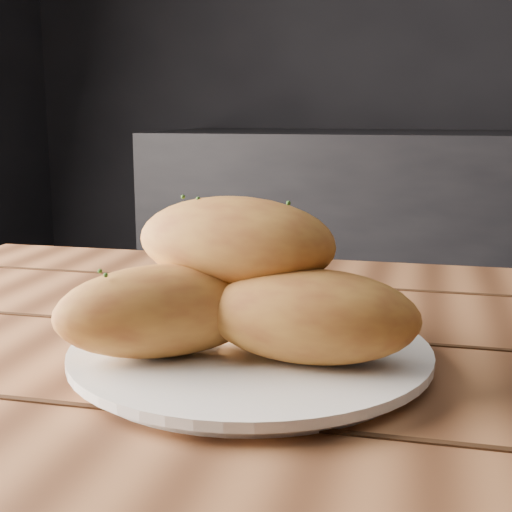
% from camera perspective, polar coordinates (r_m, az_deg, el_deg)
% --- Properties ---
extents(table, '(1.40, 0.92, 0.75)m').
position_cam_1_polar(table, '(0.62, 16.96, -18.74)').
color(table, '#925C37').
rests_on(table, ground).
extents(plate, '(0.30, 0.30, 0.02)m').
position_cam_1_polar(plate, '(0.60, -0.45, -7.92)').
color(plate, white).
rests_on(plate, table).
extents(bread_rolls, '(0.29, 0.26, 0.12)m').
position_cam_1_polar(bread_rolls, '(0.58, -1.12, -2.59)').
color(bread_rolls, '#BA8533').
rests_on(bread_rolls, plate).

